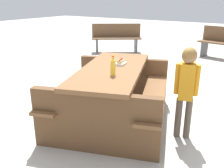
% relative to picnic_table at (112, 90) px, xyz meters
% --- Properties ---
extents(ground_plane, '(30.00, 30.00, 0.00)m').
position_rel_picnic_table_xyz_m(ground_plane, '(0.00, 0.00, -0.44)').
color(ground_plane, '#B7B2A8').
rests_on(ground_plane, ground).
extents(picnic_table, '(2.17, 1.92, 0.75)m').
position_rel_picnic_table_xyz_m(picnic_table, '(0.00, 0.00, 0.00)').
color(picnic_table, brown).
rests_on(picnic_table, ground).
extents(soda_bottle, '(0.06, 0.06, 0.24)m').
position_rel_picnic_table_xyz_m(soda_bottle, '(-0.27, -0.19, 0.42)').
color(soda_bottle, yellow).
rests_on(soda_bottle, picnic_table).
extents(hotdog_tray, '(0.20, 0.15, 0.08)m').
position_rel_picnic_table_xyz_m(hotdog_tray, '(0.19, -0.02, 0.34)').
color(hotdog_tray, white).
rests_on(hotdog_tray, picnic_table).
extents(child_in_coat, '(0.20, 0.27, 1.11)m').
position_rel_picnic_table_xyz_m(child_in_coat, '(0.09, -0.95, 0.26)').
color(child_in_coat, brown).
rests_on(child_in_coat, ground).
extents(park_bench_near, '(1.19, 1.46, 0.85)m').
position_rel_picnic_table_xyz_m(park_bench_near, '(3.93, 2.41, 0.00)').
color(park_bench_near, brown).
rests_on(park_bench_near, ground).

